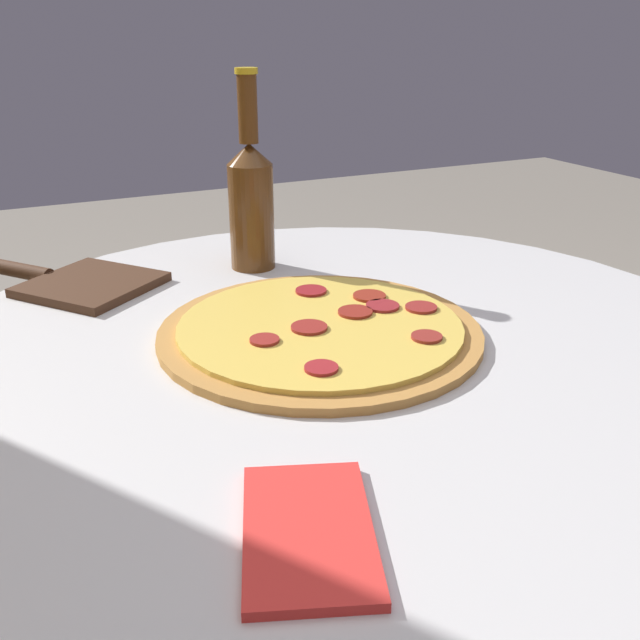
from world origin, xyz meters
TOP-DOWN VIEW (x-y plane):
  - table at (0.00, 0.00)m, footprint 0.96×0.96m
  - pizza at (0.02, 0.02)m, footprint 0.37×0.37m
  - beer_bottle at (0.29, -0.00)m, footprint 0.06×0.06m
  - pizza_paddle at (0.32, 0.25)m, footprint 0.29×0.26m
  - napkin at (-0.29, 0.18)m, footprint 0.17×0.14m

SIDE VIEW (x-z plane):
  - table at x=0.00m, z-range 0.16..0.87m
  - napkin at x=-0.29m, z-range 0.72..0.72m
  - pizza_paddle at x=0.32m, z-range 0.71..0.73m
  - pizza at x=0.02m, z-range 0.71..0.73m
  - beer_bottle at x=0.29m, z-range 0.68..0.96m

